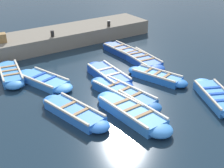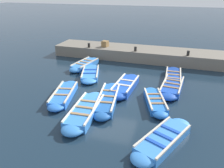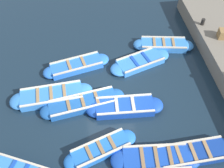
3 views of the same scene
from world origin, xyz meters
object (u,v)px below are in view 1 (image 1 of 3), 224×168
(wooden_crate, at_px, (2,38))
(boat_mid_row, at_px, (132,112))
(boat_end_of_row, at_px, (141,60))
(boat_centre, at_px, (157,76))
(boat_far_corner, at_px, (10,74))
(boat_outer_left, at_px, (44,80))
(bollard_mid_north, at_px, (52,34))
(boat_tucked, at_px, (124,94))
(boat_inner_gap, at_px, (109,76))
(bollard_mid_south, at_px, (109,23))
(boat_bow_out, at_px, (74,112))
(boat_alongside, at_px, (217,97))
(boat_outer_right, at_px, (124,52))

(wooden_crate, bearing_deg, boat_mid_row, 13.27)
(boat_end_of_row, xyz_separation_m, wooden_crate, (-4.89, -5.75, 0.93))
(boat_centre, bearing_deg, boat_far_corner, -126.04)
(boat_outer_left, bearing_deg, bollard_mid_north, 149.64)
(wooden_crate, bearing_deg, boat_tucked, 19.94)
(boat_mid_row, height_order, wooden_crate, wooden_crate)
(bollard_mid_north, relative_size, wooden_crate, 0.74)
(boat_inner_gap, bearing_deg, bollard_mid_south, 146.43)
(boat_far_corner, xyz_separation_m, boat_tucked, (4.63, 3.30, 0.00))
(boat_inner_gap, bearing_deg, boat_end_of_row, 106.96)
(boat_inner_gap, relative_size, bollard_mid_north, 10.04)
(boat_outer_left, relative_size, boat_tucked, 0.88)
(boat_mid_row, distance_m, wooden_crate, 9.19)
(boat_bow_out, relative_size, bollard_mid_south, 10.10)
(boat_outer_left, xyz_separation_m, boat_end_of_row, (0.50, 5.27, 0.02))
(boat_far_corner, relative_size, wooden_crate, 7.10)
(boat_tucked, bearing_deg, boat_bow_out, -86.18)
(boat_tucked, height_order, wooden_crate, wooden_crate)
(boat_end_of_row, distance_m, boat_bow_out, 6.09)
(boat_alongside, distance_m, wooden_crate, 11.45)
(boat_mid_row, height_order, boat_centre, boat_mid_row)
(boat_outer_left, distance_m, wooden_crate, 4.51)
(boat_tucked, bearing_deg, boat_far_corner, -144.53)
(bollard_mid_north, bearing_deg, boat_centre, 20.49)
(boat_centre, height_order, bollard_mid_south, bollard_mid_south)
(bollard_mid_north, xyz_separation_m, wooden_crate, (-0.63, -2.67, 0.06))
(wooden_crate, bearing_deg, boat_centre, 35.91)
(bollard_mid_south, bearing_deg, boat_inner_gap, -33.57)
(boat_outer_left, xyz_separation_m, boat_bow_out, (3.27, -0.16, 0.01))
(boat_mid_row, height_order, boat_inner_gap, boat_inner_gap)
(bollard_mid_north, relative_size, bollard_mid_south, 1.00)
(boat_end_of_row, bearing_deg, boat_far_corner, -107.68)
(boat_alongside, bearing_deg, wooden_crate, -150.01)
(boat_alongside, height_order, boat_outer_left, boat_alongside)
(boat_mid_row, xyz_separation_m, boat_inner_gap, (-3.23, 1.09, 0.01))
(boat_far_corner, distance_m, boat_tucked, 5.68)
(boat_inner_gap, distance_m, bollard_mid_south, 6.10)
(bollard_mid_south, height_order, wooden_crate, wooden_crate)
(boat_mid_row, bearing_deg, boat_tucked, 155.91)
(boat_bow_out, xyz_separation_m, bollard_mid_north, (-7.03, 2.36, 0.87))
(boat_inner_gap, distance_m, bollard_mid_north, 5.13)
(bollard_mid_north, height_order, wooden_crate, wooden_crate)
(boat_tucked, xyz_separation_m, bollard_mid_north, (-6.87, -0.05, 0.86))
(boat_alongside, relative_size, boat_mid_row, 0.92)
(boat_tucked, xyz_separation_m, bollard_mid_south, (-6.87, 3.80, 0.86))
(boat_far_corner, bearing_deg, boat_centre, 53.96)
(boat_far_corner, height_order, bollard_mid_north, bollard_mid_north)
(boat_inner_gap, bearing_deg, boat_outer_right, 131.61)
(boat_outer_left, distance_m, boat_outer_right, 5.34)
(boat_end_of_row, height_order, boat_inner_gap, boat_inner_gap)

